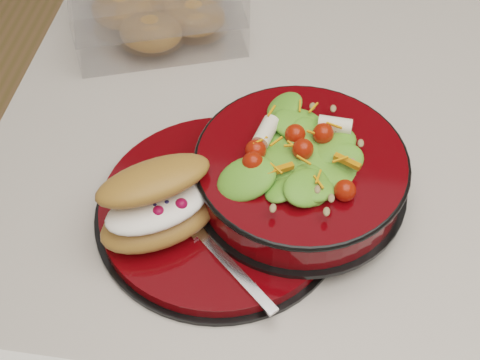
# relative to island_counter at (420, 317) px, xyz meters

# --- Properties ---
(island_counter) EXTENTS (1.24, 0.74, 0.90)m
(island_counter) POSITION_rel_island_counter_xyz_m (0.00, 0.00, 0.00)
(island_counter) COLOR silver
(island_counter) RESTS_ON ground
(dinner_plate) EXTENTS (0.28, 0.28, 0.02)m
(dinner_plate) POSITION_rel_island_counter_xyz_m (-0.32, -0.16, 0.46)
(dinner_plate) COLOR black
(dinner_plate) RESTS_ON island_counter
(salad_bowl) EXTENTS (0.24, 0.24, 0.10)m
(salad_bowl) POSITION_rel_island_counter_xyz_m (-0.23, -0.12, 0.50)
(salad_bowl) COLOR black
(salad_bowl) RESTS_ON dinner_plate
(croissant) EXTENTS (0.15, 0.14, 0.08)m
(croissant) POSITION_rel_island_counter_xyz_m (-0.38, -0.19, 0.50)
(croissant) COLOR #B37436
(croissant) RESTS_ON dinner_plate
(fork) EXTENTS (0.13, 0.12, 0.00)m
(fork) POSITION_rel_island_counter_xyz_m (-0.31, -0.22, 0.47)
(fork) COLOR silver
(fork) RESTS_ON dinner_plate
(pastry_box) EXTENTS (0.27, 0.24, 0.09)m
(pastry_box) POSITION_rel_island_counter_xyz_m (-0.46, 0.16, 0.49)
(pastry_box) COLOR white
(pastry_box) RESTS_ON island_counter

